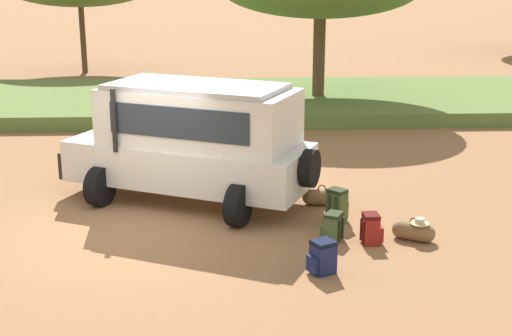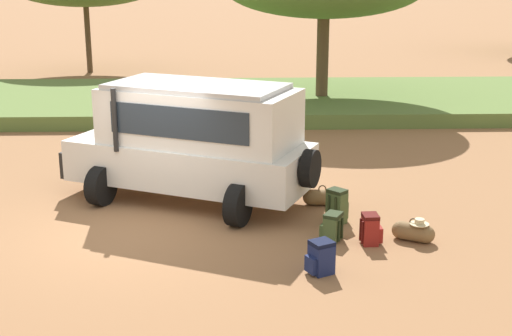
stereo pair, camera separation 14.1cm
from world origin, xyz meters
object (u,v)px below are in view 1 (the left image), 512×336
Objects in this scene: backpack_cluster_center at (333,227)px; backpack_beside_front_wheel at (371,229)px; backpack_outermost at (322,257)px; duffel_bag_low_black_case at (414,231)px; duffel_bag_soft_canvas at (322,197)px; safari_vehicle at (193,140)px; backpack_near_rear_wheel at (337,206)px.

backpack_beside_front_wheel is at bearing -16.44° from backpack_cluster_center.
backpack_outermost is 2.22m from duffel_bag_low_black_case.
duffel_bag_low_black_case is 0.91× the size of duffel_bag_soft_canvas.
backpack_outermost is (2.16, -3.64, -1.03)m from safari_vehicle.
backpack_near_rear_wheel reaches higher than backpack_outermost.
backpack_outermost is 3.31m from duffel_bag_soft_canvas.
backpack_cluster_center is at bearing -103.49° from backpack_near_rear_wheel.
backpack_cluster_center is (2.53, -2.26, -1.05)m from safari_vehicle.
backpack_near_rear_wheel is 1.04m from duffel_bag_soft_canvas.
safari_vehicle is at bearing 138.17° from backpack_cluster_center.
backpack_outermost is (-1.02, -1.19, -0.00)m from backpack_beside_front_wheel.
backpack_beside_front_wheel is at bearing -74.26° from duffel_bag_soft_canvas.
backpack_cluster_center is (-0.65, 0.19, -0.02)m from backpack_beside_front_wheel.
backpack_beside_front_wheel is at bearing 49.43° from backpack_outermost.
safari_vehicle is at bearing 120.66° from backpack_outermost.
backpack_beside_front_wheel is 0.69× the size of duffel_bag_soft_canvas.
duffel_bag_low_black_case is (1.43, -0.08, -0.08)m from backpack_cluster_center.
duffel_bag_soft_canvas is (-1.38, 1.98, -0.01)m from duffel_bag_low_black_case.
backpack_outermost is at bearing -130.57° from backpack_beside_front_wheel.
duffel_bag_soft_canvas is at bearing 124.82° from duffel_bag_low_black_case.
safari_vehicle is 10.60× the size of backpack_cluster_center.
backpack_cluster_center is at bearing 176.84° from duffel_bag_low_black_case.
backpack_cluster_center is 1.44m from duffel_bag_low_black_case.
backpack_beside_front_wheel is 1.08× the size of backpack_cluster_center.
backpack_beside_front_wheel reaches higher than backpack_outermost.
duffel_bag_soft_canvas is (0.43, 3.28, -0.10)m from backpack_outermost.
safari_vehicle is 3.55m from backpack_cluster_center.
backpack_cluster_center is 0.94× the size of backpack_outermost.
backpack_beside_front_wheel is 1.01× the size of backpack_outermost.
safari_vehicle is 9.83× the size of backpack_beside_front_wheel.
backpack_near_rear_wheel is 0.93× the size of duffel_bag_low_black_case.
backpack_beside_front_wheel reaches higher than duffel_bag_soft_canvas.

